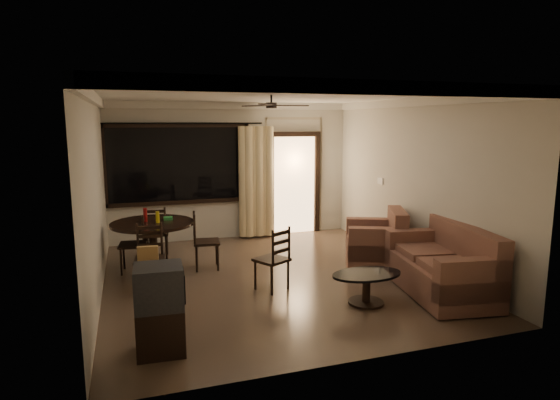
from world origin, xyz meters
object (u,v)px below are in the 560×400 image
object	(u,v)px
dining_chair_west	(134,255)
coffee_table	(366,283)
armchair	(379,243)
sofa	(445,268)
dining_chair_east	(206,252)
tv_cabinet	(160,309)
dining_chair_north	(157,242)
side_chair	(272,271)
dining_table	(153,233)
dining_chair_south	(150,269)

from	to	relation	value
dining_chair_west	coffee_table	distance (m)	3.78
armchair	coffee_table	world-z (taller)	armchair
dining_chair_west	sofa	xyz separation A→B (m)	(4.16, -2.40, 0.10)
dining_chair_east	dining_chair_west	bearing A→B (deg)	86.90
tv_cabinet	dining_chair_north	bearing A→B (deg)	90.24
dining_chair_east	dining_chair_north	world-z (taller)	same
dining_chair_west	sofa	bearing A→B (deg)	66.80
dining_chair_east	armchair	distance (m)	2.90
side_chair	dining_chair_north	bearing A→B (deg)	-84.18
tv_cabinet	sofa	size ratio (longest dim) A/B	0.50
coffee_table	tv_cabinet	bearing A→B (deg)	-169.13
dining_table	dining_chair_north	xyz separation A→B (m)	(0.09, 0.78, -0.36)
dining_chair_west	dining_table	bearing A→B (deg)	79.01
dining_chair_north	armchair	bearing A→B (deg)	161.91
dining_chair_east	sofa	bearing A→B (deg)	-119.29
dining_chair_north	armchair	distance (m)	3.90
dining_table	armchair	bearing A→B (deg)	-13.33
dining_table	dining_chair_north	distance (m)	0.87
dining_table	dining_chair_north	bearing A→B (deg)	83.29
coffee_table	sofa	bearing A→B (deg)	-0.37
dining_chair_north	coffee_table	world-z (taller)	dining_chair_north
dining_table	armchair	world-z (taller)	dining_table
dining_chair_west	dining_chair_south	world-z (taller)	same
dining_chair_north	coffee_table	bearing A→B (deg)	136.23
armchair	dining_chair_west	bearing A→B (deg)	-169.93
tv_cabinet	sofa	bearing A→B (deg)	10.52
dining_chair_east	coffee_table	size ratio (longest dim) A/B	0.98
armchair	side_chair	distance (m)	2.11
dining_chair_west	tv_cabinet	size ratio (longest dim) A/B	1.00
dining_table	tv_cabinet	distance (m)	2.82
sofa	coffee_table	world-z (taller)	sofa
dining_table	sofa	xyz separation A→B (m)	(3.85, -2.30, -0.27)
dining_chair_south	coffee_table	world-z (taller)	dining_chair_south
armchair	dining_chair_north	bearing A→B (deg)	178.87
tv_cabinet	coffee_table	bearing A→B (deg)	13.99
dining_chair_south	dining_chair_north	world-z (taller)	same
dining_chair_west	armchair	bearing A→B (deg)	83.12
sofa	dining_chair_north	bearing A→B (deg)	149.93
dining_table	armchair	distance (m)	3.73
dining_chair_west	armchair	xyz separation A→B (m)	(3.93, -0.96, 0.11)
dining_chair_east	armchair	bearing A→B (deg)	-98.39
dining_chair_north	tv_cabinet	bearing A→B (deg)	93.93
tv_cabinet	side_chair	size ratio (longest dim) A/B	1.01
dining_table	side_chair	world-z (taller)	dining_table
tv_cabinet	side_chair	distance (m)	2.20
dining_chair_north	dining_chair_west	bearing A→B (deg)	66.53
dining_chair_east	dining_chair_north	distance (m)	1.15
sofa	coffee_table	bearing A→B (deg)	-171.08
tv_cabinet	sofa	world-z (taller)	sofa
dining_chair_west	side_chair	world-z (taller)	dining_chair_west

